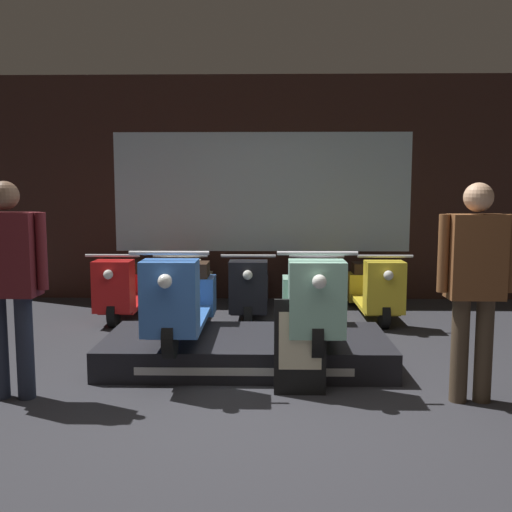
{
  "coord_description": "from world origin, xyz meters",
  "views": [
    {
      "loc": [
        0.08,
        -4.07,
        1.59
      ],
      "look_at": [
        -0.04,
        2.03,
        0.88
      ],
      "focal_mm": 40.0,
      "sensor_mm": 36.0,
      "label": 1
    }
  ],
  "objects_px": {
    "scooter_backrow_0": "(128,288)",
    "scooter_backrow_1": "(189,288)",
    "person_right_browsing": "(475,276)",
    "price_sign_board": "(300,347)",
    "scooter_backrow_2": "(250,288)",
    "person_left_browsing": "(8,272)",
    "scooter_display_left": "(183,299)",
    "scooter_backrow_4": "(374,289)",
    "scooter_display_right": "(310,300)",
    "scooter_backrow_3": "(312,289)"
  },
  "relations": [
    {
      "from": "scooter_backrow_2",
      "to": "scooter_backrow_4",
      "type": "bearing_deg",
      "value": 0.0
    },
    {
      "from": "scooter_backrow_1",
      "to": "scooter_backrow_2",
      "type": "distance_m",
      "value": 0.78
    },
    {
      "from": "scooter_backrow_4",
      "to": "person_right_browsing",
      "type": "distance_m",
      "value": 3.0
    },
    {
      "from": "scooter_display_right",
      "to": "scooter_backrow_2",
      "type": "bearing_deg",
      "value": 106.36
    },
    {
      "from": "person_left_browsing",
      "to": "price_sign_board",
      "type": "height_order",
      "value": "person_left_browsing"
    },
    {
      "from": "scooter_backrow_1",
      "to": "price_sign_board",
      "type": "height_order",
      "value": "scooter_backrow_1"
    },
    {
      "from": "scooter_backrow_3",
      "to": "scooter_backrow_4",
      "type": "relative_size",
      "value": 1.0
    },
    {
      "from": "scooter_display_left",
      "to": "scooter_display_right",
      "type": "xyz_separation_m",
      "value": [
        1.15,
        0.0,
        0.0
      ]
    },
    {
      "from": "scooter_backrow_4",
      "to": "scooter_display_right",
      "type": "bearing_deg",
      "value": -114.81
    },
    {
      "from": "person_right_browsing",
      "to": "price_sign_board",
      "type": "relative_size",
      "value": 2.17
    },
    {
      "from": "scooter_display_right",
      "to": "scooter_backrow_1",
      "type": "distance_m",
      "value": 2.5
    },
    {
      "from": "scooter_display_left",
      "to": "scooter_backrow_4",
      "type": "relative_size",
      "value": 1.0
    },
    {
      "from": "scooter_display_right",
      "to": "scooter_backrow_0",
      "type": "height_order",
      "value": "scooter_display_right"
    },
    {
      "from": "scooter_backrow_0",
      "to": "scooter_backrow_1",
      "type": "bearing_deg",
      "value": 0.0
    },
    {
      "from": "scooter_backrow_2",
      "to": "person_right_browsing",
      "type": "distance_m",
      "value": 3.47
    },
    {
      "from": "scooter_backrow_4",
      "to": "person_right_browsing",
      "type": "height_order",
      "value": "person_right_browsing"
    },
    {
      "from": "scooter_backrow_2",
      "to": "scooter_backrow_4",
      "type": "relative_size",
      "value": 1.0
    },
    {
      "from": "scooter_display_left",
      "to": "scooter_backrow_3",
      "type": "distance_m",
      "value": 2.47
    },
    {
      "from": "scooter_display_right",
      "to": "scooter_backrow_2",
      "type": "relative_size",
      "value": 1.0
    },
    {
      "from": "price_sign_board",
      "to": "scooter_backrow_1",
      "type": "bearing_deg",
      "value": 113.96
    },
    {
      "from": "scooter_display_left",
      "to": "scooter_backrow_0",
      "type": "distance_m",
      "value": 2.31
    },
    {
      "from": "scooter_backrow_0",
      "to": "scooter_backrow_4",
      "type": "xyz_separation_m",
      "value": [
        3.12,
        0.0,
        0.0
      ]
    },
    {
      "from": "scooter_backrow_0",
      "to": "scooter_backrow_2",
      "type": "height_order",
      "value": "same"
    },
    {
      "from": "price_sign_board",
      "to": "person_right_browsing",
      "type": "bearing_deg",
      "value": -4.98
    },
    {
      "from": "person_left_browsing",
      "to": "person_right_browsing",
      "type": "relative_size",
      "value": 1.01
    },
    {
      "from": "scooter_display_right",
      "to": "person_left_browsing",
      "type": "height_order",
      "value": "person_left_browsing"
    },
    {
      "from": "scooter_backrow_0",
      "to": "scooter_backrow_3",
      "type": "relative_size",
      "value": 1.0
    },
    {
      "from": "scooter_backrow_1",
      "to": "scooter_backrow_2",
      "type": "height_order",
      "value": "same"
    },
    {
      "from": "scooter_backrow_3",
      "to": "price_sign_board",
      "type": "height_order",
      "value": "scooter_backrow_3"
    },
    {
      "from": "scooter_backrow_1",
      "to": "price_sign_board",
      "type": "relative_size",
      "value": 2.35
    },
    {
      "from": "price_sign_board",
      "to": "scooter_backrow_0",
      "type": "bearing_deg",
      "value": 125.79
    },
    {
      "from": "scooter_backrow_0",
      "to": "scooter_backrow_4",
      "type": "bearing_deg",
      "value": 0.0
    },
    {
      "from": "scooter_backrow_1",
      "to": "scooter_backrow_3",
      "type": "distance_m",
      "value": 1.56
    },
    {
      "from": "scooter_backrow_0",
      "to": "scooter_backrow_1",
      "type": "xyz_separation_m",
      "value": [
        0.78,
        0.0,
        0.0
      ]
    },
    {
      "from": "person_right_browsing",
      "to": "price_sign_board",
      "type": "bearing_deg",
      "value": 175.02
    },
    {
      "from": "scooter_backrow_0",
      "to": "person_right_browsing",
      "type": "height_order",
      "value": "person_right_browsing"
    },
    {
      "from": "scooter_display_left",
      "to": "price_sign_board",
      "type": "relative_size",
      "value": 2.35
    },
    {
      "from": "scooter_backrow_3",
      "to": "scooter_backrow_4",
      "type": "height_order",
      "value": "same"
    },
    {
      "from": "scooter_display_left",
      "to": "person_right_browsing",
      "type": "distance_m",
      "value": 2.48
    },
    {
      "from": "scooter_backrow_4",
      "to": "person_left_browsing",
      "type": "bearing_deg",
      "value": -138.25
    },
    {
      "from": "person_right_browsing",
      "to": "price_sign_board",
      "type": "distance_m",
      "value": 1.4
    },
    {
      "from": "scooter_backrow_0",
      "to": "person_right_browsing",
      "type": "distance_m",
      "value": 4.46
    },
    {
      "from": "scooter_backrow_2",
      "to": "scooter_backrow_4",
      "type": "height_order",
      "value": "same"
    },
    {
      "from": "scooter_display_left",
      "to": "scooter_backrow_1",
      "type": "relative_size",
      "value": 1.0
    },
    {
      "from": "scooter_display_right",
      "to": "scooter_backrow_3",
      "type": "height_order",
      "value": "scooter_display_right"
    },
    {
      "from": "scooter_backrow_1",
      "to": "person_left_browsing",
      "type": "distance_m",
      "value": 3.14
    },
    {
      "from": "scooter_display_left",
      "to": "person_left_browsing",
      "type": "height_order",
      "value": "person_left_browsing"
    },
    {
      "from": "price_sign_board",
      "to": "scooter_display_left",
      "type": "bearing_deg",
      "value": 143.5
    },
    {
      "from": "person_left_browsing",
      "to": "person_right_browsing",
      "type": "bearing_deg",
      "value": -0.0
    },
    {
      "from": "price_sign_board",
      "to": "scooter_backrow_4",
      "type": "bearing_deg",
      "value": 68.92
    }
  ]
}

